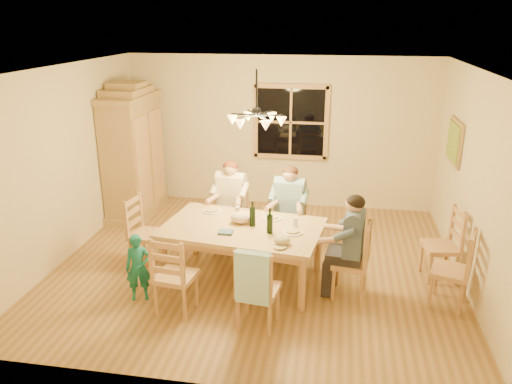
% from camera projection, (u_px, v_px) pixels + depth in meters
% --- Properties ---
extents(floor, '(5.50, 5.50, 0.00)m').
position_uv_depth(floor, '(257.00, 264.00, 7.07)').
color(floor, olive).
rests_on(floor, ground).
extents(ceiling, '(5.50, 5.00, 0.02)m').
position_uv_depth(ceiling, '(257.00, 69.00, 6.17)').
color(ceiling, white).
rests_on(ceiling, wall_back).
extents(wall_back, '(5.50, 0.02, 2.70)m').
position_uv_depth(wall_back, '(280.00, 132.00, 8.94)').
color(wall_back, beige).
rests_on(wall_back, floor).
extents(wall_left, '(0.02, 5.00, 2.70)m').
position_uv_depth(wall_left, '(65.00, 163.00, 7.05)').
color(wall_left, beige).
rests_on(wall_left, floor).
extents(wall_right, '(0.02, 5.00, 2.70)m').
position_uv_depth(wall_right, '(475.00, 184.00, 6.19)').
color(wall_right, beige).
rests_on(wall_right, floor).
extents(window, '(1.30, 0.06, 1.30)m').
position_uv_depth(window, '(291.00, 122.00, 8.81)').
color(window, black).
rests_on(window, wall_back).
extents(painting, '(0.06, 0.78, 0.64)m').
position_uv_depth(painting, '(455.00, 142.00, 7.22)').
color(painting, '#A38246').
rests_on(painting, wall_right).
extents(chandelier, '(0.77, 0.68, 0.71)m').
position_uv_depth(chandelier, '(257.00, 119.00, 6.38)').
color(chandelier, black).
rests_on(chandelier, ceiling).
extents(armoire, '(0.66, 1.40, 2.30)m').
position_uv_depth(armoire, '(133.00, 155.00, 8.58)').
color(armoire, '#A38246').
rests_on(armoire, floor).
extents(dining_table, '(2.16, 1.49, 0.76)m').
position_uv_depth(dining_table, '(242.00, 233.00, 6.45)').
color(dining_table, '#A8894A').
rests_on(dining_table, floor).
extents(chair_far_left, '(0.49, 0.47, 0.99)m').
position_uv_depth(chair_far_left, '(231.00, 226.00, 7.57)').
color(chair_far_left, tan).
rests_on(chair_far_left, floor).
extents(chair_far_right, '(0.49, 0.47, 0.99)m').
position_uv_depth(chair_far_right, '(289.00, 233.00, 7.32)').
color(chair_far_right, tan).
rests_on(chair_far_right, floor).
extents(chair_near_left, '(0.49, 0.47, 0.99)m').
position_uv_depth(chair_near_left, '(176.00, 288.00, 5.86)').
color(chair_near_left, tan).
rests_on(chair_near_left, floor).
extents(chair_near_right, '(0.49, 0.47, 0.99)m').
position_uv_depth(chair_near_right, '(258.00, 301.00, 5.58)').
color(chair_near_right, tan).
rests_on(chair_near_right, floor).
extents(chair_end_left, '(0.47, 0.49, 0.99)m').
position_uv_depth(chair_end_left, '(148.00, 245.00, 6.96)').
color(chair_end_left, tan).
rests_on(chair_end_left, floor).
extents(chair_end_right, '(0.47, 0.49, 0.99)m').
position_uv_depth(chair_end_right, '(349.00, 273.00, 6.18)').
color(chair_end_right, tan).
rests_on(chair_end_right, floor).
extents(adult_woman, '(0.43, 0.47, 0.87)m').
position_uv_depth(adult_woman, '(231.00, 193.00, 7.39)').
color(adult_woman, beige).
rests_on(adult_woman, floor).
extents(adult_plaid_man, '(0.43, 0.47, 0.87)m').
position_uv_depth(adult_plaid_man, '(289.00, 199.00, 7.14)').
color(adult_plaid_man, '#306886').
rests_on(adult_plaid_man, floor).
extents(adult_slate_man, '(0.47, 0.43, 0.87)m').
position_uv_depth(adult_slate_man, '(352.00, 234.00, 6.01)').
color(adult_slate_man, '#45546F').
rests_on(adult_slate_man, floor).
extents(towel, '(0.39, 0.15, 0.58)m').
position_uv_depth(towel, '(253.00, 278.00, 5.27)').
color(towel, '#9AC2D0').
rests_on(towel, chair_near_right).
extents(wine_bottle_a, '(0.08, 0.08, 0.33)m').
position_uv_depth(wine_bottle_a, '(252.00, 214.00, 6.39)').
color(wine_bottle_a, black).
rests_on(wine_bottle_a, dining_table).
extents(wine_bottle_b, '(0.08, 0.08, 0.33)m').
position_uv_depth(wine_bottle_b, '(270.00, 220.00, 6.18)').
color(wine_bottle_b, black).
rests_on(wine_bottle_b, dining_table).
extents(plate_woman, '(0.26, 0.26, 0.02)m').
position_uv_depth(plate_woman, '(212.00, 211.00, 6.90)').
color(plate_woman, white).
rests_on(plate_woman, dining_table).
extents(plate_plaid, '(0.26, 0.26, 0.02)m').
position_uv_depth(plate_plaid, '(272.00, 218.00, 6.66)').
color(plate_plaid, white).
rests_on(plate_plaid, dining_table).
extents(plate_slate, '(0.26, 0.26, 0.02)m').
position_uv_depth(plate_slate, '(292.00, 232.00, 6.23)').
color(plate_slate, white).
rests_on(plate_slate, dining_table).
extents(wine_glass_a, '(0.06, 0.06, 0.14)m').
position_uv_depth(wine_glass_a, '(238.00, 211.00, 6.72)').
color(wine_glass_a, silver).
rests_on(wine_glass_a, dining_table).
extents(wine_glass_b, '(0.06, 0.06, 0.14)m').
position_uv_depth(wine_glass_b, '(295.00, 223.00, 6.35)').
color(wine_glass_b, silver).
rests_on(wine_glass_b, dining_table).
extents(cap, '(0.20, 0.20, 0.11)m').
position_uv_depth(cap, '(282.00, 240.00, 5.90)').
color(cap, tan).
rests_on(cap, dining_table).
extents(napkin, '(0.20, 0.16, 0.03)m').
position_uv_depth(napkin, '(226.00, 232.00, 6.21)').
color(napkin, '#476283').
rests_on(napkin, dining_table).
extents(cloth_bundle, '(0.28, 0.22, 0.15)m').
position_uv_depth(cloth_bundle, '(241.00, 217.00, 6.51)').
color(cloth_bundle, '#CDAD94').
rests_on(cloth_bundle, dining_table).
extents(child, '(0.36, 0.30, 0.85)m').
position_uv_depth(child, '(138.00, 268.00, 6.07)').
color(child, '#19716E').
rests_on(child, floor).
extents(chair_spare_front, '(0.54, 0.55, 0.99)m').
position_uv_depth(chair_spare_front, '(449.00, 282.00, 5.97)').
color(chair_spare_front, tan).
rests_on(chair_spare_front, floor).
extents(chair_spare_back, '(0.49, 0.50, 0.99)m').
position_uv_depth(chair_spare_back, '(439.00, 257.00, 6.60)').
color(chair_spare_back, tan).
rests_on(chair_spare_back, floor).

